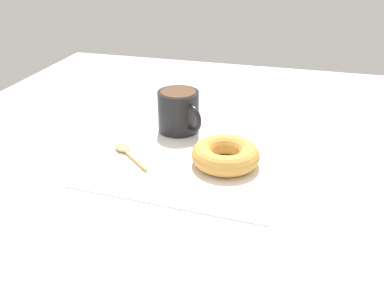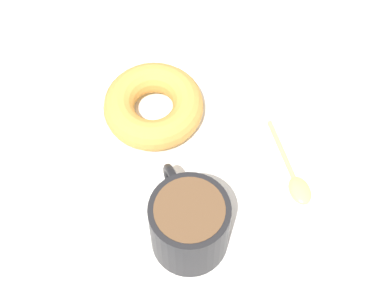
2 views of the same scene
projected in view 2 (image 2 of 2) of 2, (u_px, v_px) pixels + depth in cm
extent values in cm
cube|color=#B2BCC6|center=(168.00, 152.00, 77.32)|extent=(120.00, 120.00, 2.00)
cube|color=white|center=(192.00, 153.00, 75.91)|extent=(35.84, 35.84, 0.30)
cylinder|color=black|center=(190.00, 226.00, 66.70)|extent=(8.37, 8.37, 8.29)
cylinder|color=brown|center=(189.00, 210.00, 63.27)|extent=(7.17, 7.17, 0.60)
torus|color=black|center=(174.00, 188.00, 68.86)|extent=(4.13, 4.92, 5.54)
torus|color=gold|center=(154.00, 106.00, 76.83)|extent=(12.04, 12.04, 3.71)
ellipsoid|color=#D8B772|center=(300.00, 191.00, 72.80)|extent=(4.18, 4.29, 0.90)
cylinder|color=#D8B772|center=(283.00, 152.00, 75.46)|extent=(6.27, 7.00, 0.56)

